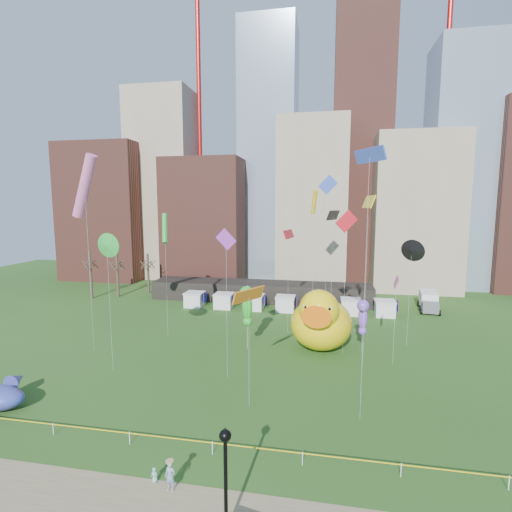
% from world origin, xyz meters
% --- Properties ---
extents(ground, '(160.00, 160.00, 0.00)m').
position_xyz_m(ground, '(0.00, 0.00, 0.00)').
color(ground, '#224A17').
rests_on(ground, ground).
extents(footpath, '(70.00, 4.00, 0.02)m').
position_xyz_m(footpath, '(0.00, -5.00, 0.01)').
color(footpath, '#756949').
rests_on(footpath, ground).
extents(skyline, '(101.00, 23.00, 68.00)m').
position_xyz_m(skyline, '(2.25, 61.06, 21.44)').
color(skyline, brown).
rests_on(skyline, ground).
extents(crane_left, '(23.00, 1.00, 76.00)m').
position_xyz_m(crane_left, '(-21.11, 64.00, 46.90)').
color(crane_left, red).
rests_on(crane_left, ground).
extents(crane_right, '(23.00, 1.00, 76.00)m').
position_xyz_m(crane_right, '(30.89, 64.00, 46.90)').
color(crane_right, red).
rests_on(crane_right, ground).
extents(pavilion, '(38.00, 6.00, 3.20)m').
position_xyz_m(pavilion, '(-4.00, 42.00, 1.60)').
color(pavilion, black).
rests_on(pavilion, ground).
extents(vendor_tents, '(33.24, 2.80, 2.40)m').
position_xyz_m(vendor_tents, '(1.02, 36.00, 1.11)').
color(vendor_tents, white).
rests_on(vendor_tents, ground).
extents(bare_trees, '(8.44, 6.44, 8.50)m').
position_xyz_m(bare_trees, '(-30.17, 40.54, 4.01)').
color(bare_trees, '#382B21').
rests_on(bare_trees, ground).
extents(caution_tape, '(50.00, 0.06, 0.90)m').
position_xyz_m(caution_tape, '(0.00, 0.00, 0.68)').
color(caution_tape, white).
rests_on(caution_tape, ground).
extents(big_duck, '(7.79, 10.01, 7.47)m').
position_xyz_m(big_duck, '(6.72, 20.40, 3.43)').
color(big_duck, yellow).
rests_on(big_duck, ground).
extents(small_duck, '(4.24, 4.91, 3.47)m').
position_xyz_m(small_duck, '(7.81, 25.75, 1.59)').
color(small_duck, white).
rests_on(small_duck, ground).
extents(seahorse_green, '(1.99, 2.25, 7.45)m').
position_xyz_m(seahorse_green, '(-1.60, 19.03, 5.50)').
color(seahorse_green, silver).
rests_on(seahorse_green, ground).
extents(seahorse_purple, '(1.55, 1.84, 6.13)m').
position_xyz_m(seahorse_purple, '(11.36, 20.33, 4.45)').
color(seahorse_purple, silver).
rests_on(seahorse_purple, ground).
extents(lamppost, '(0.61, 0.61, 5.82)m').
position_xyz_m(lamppost, '(2.55, -6.00, 3.56)').
color(lamppost, black).
rests_on(lamppost, footpath).
extents(box_truck, '(3.35, 6.97, 2.85)m').
position_xyz_m(box_truck, '(23.33, 40.91, 1.46)').
color(box_truck, white).
rests_on(box_truck, ground).
extents(woman, '(0.73, 0.56, 1.79)m').
position_xyz_m(woman, '(-1.43, -3.67, 0.92)').
color(woman, white).
rests_on(woman, footpath).
extents(toddler, '(0.37, 0.31, 0.94)m').
position_xyz_m(toddler, '(-2.64, -3.20, 0.49)').
color(toddler, silver).
rests_on(toddler, footpath).
extents(kite_0, '(2.40, 0.85, 16.10)m').
position_xyz_m(kite_0, '(9.21, 19.34, 14.55)').
color(kite_0, silver).
rests_on(kite_0, ground).
extents(kite_1, '(0.84, 3.24, 9.17)m').
position_xyz_m(kite_1, '(14.31, 17.79, 8.66)').
color(kite_1, silver).
rests_on(kite_1, ground).
extents(kite_2, '(1.69, 3.82, 15.93)m').
position_xyz_m(kite_2, '(7.88, 25.05, 15.29)').
color(kite_2, silver).
rests_on(kite_2, ground).
extents(kite_3, '(1.40, 2.26, 15.58)m').
position_xyz_m(kite_3, '(-12.54, 21.76, 13.71)').
color(kite_3, silver).
rests_on(kite_3, ground).
extents(kite_4, '(0.95, 4.15, 17.49)m').
position_xyz_m(kite_4, '(11.16, 16.73, 16.81)').
color(kite_4, silver).
rests_on(kite_4, ground).
extents(kite_5, '(2.08, 3.06, 20.57)m').
position_xyz_m(kite_5, '(10.05, 6.15, 19.94)').
color(kite_5, silver).
rests_on(kite_5, ground).
extents(kite_6, '(2.14, 3.27, 9.99)m').
position_xyz_m(kite_6, '(1.19, 6.44, 9.43)').
color(kite_6, silver).
rests_on(kite_6, ground).
extents(kite_7, '(2.04, 0.22, 14.46)m').
position_xyz_m(kite_7, '(-1.93, 11.27, 13.08)').
color(kite_7, silver).
rests_on(kite_7, ground).
extents(kite_8, '(1.16, 3.64, 13.45)m').
position_xyz_m(kite_8, '(2.38, 25.91, 12.85)').
color(kite_8, silver).
rests_on(kite_8, ground).
extents(kite_9, '(4.25, 2.58, 22.07)m').
position_xyz_m(kite_9, '(-18.89, 15.49, 18.58)').
color(kite_9, silver).
rests_on(kite_9, ground).
extents(kite_10, '(1.59, 2.24, 12.63)m').
position_xyz_m(kite_10, '(16.78, 23.45, 11.39)').
color(kite_10, silver).
rests_on(kite_10, ground).
extents(kite_11, '(2.26, 1.30, 13.88)m').
position_xyz_m(kite_11, '(-13.69, 10.78, 12.69)').
color(kite_11, silver).
rests_on(kite_11, ground).
extents(kite_12, '(0.94, 1.83, 18.42)m').
position_xyz_m(kite_12, '(5.59, 24.17, 16.88)').
color(kite_12, silver).
rests_on(kite_12, ground).
extents(kite_13, '(2.73, 0.97, 20.89)m').
position_xyz_m(kite_13, '(7.15, 33.64, 19.06)').
color(kite_13, silver).
rests_on(kite_13, ground).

